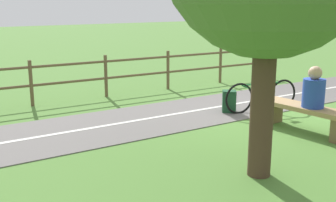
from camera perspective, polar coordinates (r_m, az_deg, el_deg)
The scene contains 8 objects.
ground_plane at distance 8.76m, azimuth 14.24°, elevation -1.97°, with size 80.00×80.00×0.00m, color #548438.
paved_path at distance 7.52m, azimuth -14.97°, elevation -4.44°, with size 2.14×36.00×0.02m, color #66605E.
path_centre_line at distance 7.51m, azimuth -14.97°, elevation -4.37°, with size 0.10×32.00×0.00m, color silver.
bench at distance 7.77m, azimuth 18.28°, elevation -1.63°, with size 1.89×0.49×0.47m.
person_seated at distance 7.60m, azimuth 19.40°, elevation 1.41°, with size 0.39×0.39×0.72m.
bicycle at distance 8.97m, azimuth 12.74°, elevation 0.76°, with size 0.52×1.70×0.84m.
backpack at distance 8.80m, azimuth 8.39°, elevation -0.09°, with size 0.38×0.38×0.47m.
fence_roadside at distance 10.64m, azimuth -4.11°, elevation 4.37°, with size 1.02×9.03×1.03m.
Camera 1 is at (-5.09, 6.78, 2.21)m, focal length 44.37 mm.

